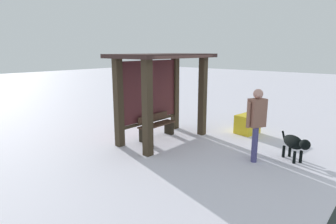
{
  "coord_description": "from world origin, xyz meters",
  "views": [
    {
      "loc": [
        -5.96,
        -5.36,
        2.62
      ],
      "look_at": [
        -0.36,
        -0.49,
        0.98
      ],
      "focal_mm": 29.84,
      "sensor_mm": 36.0,
      "label": 1
    }
  ],
  "objects": [
    {
      "name": "bus_shelter",
      "position": [
        0.0,
        0.14,
        1.81
      ],
      "size": [
        3.01,
        1.71,
        2.53
      ],
      "color": "#372C1E",
      "rests_on": "ground"
    },
    {
      "name": "bench_left_inside",
      "position": [
        0.0,
        0.28,
        0.34
      ],
      "size": [
        1.32,
        0.36,
        0.72
      ],
      "color": "#483023",
      "rests_on": "ground"
    },
    {
      "name": "grit_bin",
      "position": [
        2.26,
        -1.6,
        0.3
      ],
      "size": [
        0.77,
        0.65,
        0.6
      ],
      "primitive_type": "cube",
      "rotation": [
        0.0,
        0.0,
        -0.14
      ],
      "color": "yellow",
      "rests_on": "ground"
    },
    {
      "name": "dog",
      "position": [
        0.84,
        -3.49,
        0.45
      ],
      "size": [
        0.65,
        0.83,
        0.64
      ],
      "color": "black",
      "rests_on": "ground"
    },
    {
      "name": "ground_plane",
      "position": [
        0.0,
        0.0,
        0.0
      ],
      "size": [
        60.0,
        60.0,
        0.0
      ],
      "primitive_type": "plane",
      "color": "silver"
    },
    {
      "name": "person_walking",
      "position": [
        0.27,
        -2.73,
        1.02
      ],
      "size": [
        0.56,
        0.4,
        1.75
      ],
      "color": "#946352",
      "rests_on": "ground"
    }
  ]
}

